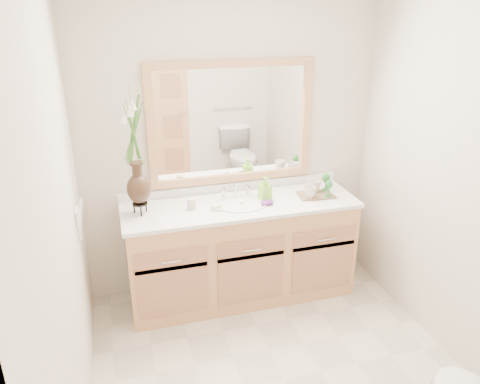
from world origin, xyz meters
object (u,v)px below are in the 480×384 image
object	(u,v)px
tumbler	(192,204)
soap_bottle	(265,189)
tray	(316,195)
flower_vase	(134,140)

from	to	relation	value
tumbler	soap_bottle	world-z (taller)	soap_bottle
soap_bottle	tray	bearing A→B (deg)	-17.08
flower_vase	tumbler	size ratio (longest dim) A/B	9.88
tray	flower_vase	bearing A→B (deg)	-176.56
flower_vase	tray	size ratio (longest dim) A/B	2.92
flower_vase	tumbler	world-z (taller)	flower_vase
flower_vase	tumbler	distance (m)	0.65
soap_bottle	tray	xyz separation A→B (m)	(0.42, -0.05, -0.08)
tumbler	soap_bottle	distance (m)	0.59
tumbler	soap_bottle	bearing A→B (deg)	2.10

